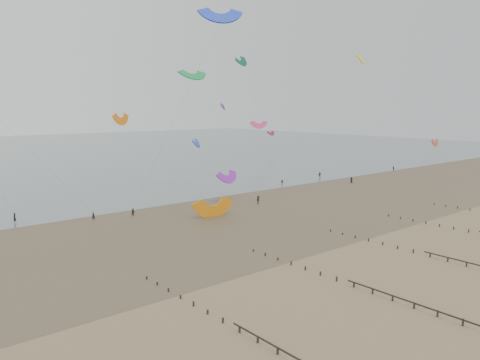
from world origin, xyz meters
The scene contains 6 objects.
ground centered at (0.00, 0.00, 0.00)m, with size 500.00×500.00×0.00m, color brown.
sea_and_shore centered at (-4.08, 34.40, 0.01)m, with size 500.00×665.00×0.03m.
kitesurfer_lead centered at (-24.49, 47.00, 0.75)m, with size 0.55×0.36×1.51m, color black.
kitesurfers centered at (25.72, 47.24, 0.83)m, with size 121.36×19.26×1.82m.
grounded_kite centered at (-4.91, 34.41, 0.00)m, with size 7.71×4.04×5.87m, color orange, non-canonical shape.
kites_airborne centered at (-21.25, 93.75, 22.11)m, with size 241.83×128.74×41.02m.
Camera 1 is at (-59.05, -39.04, 21.51)m, focal length 35.00 mm.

